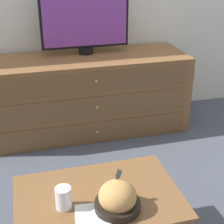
# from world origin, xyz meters

# --- Properties ---
(ground_plane) EXTENTS (12.00, 12.00, 0.00)m
(ground_plane) POSITION_xyz_m (0.00, 0.00, 0.00)
(ground_plane) COLOR #474C56
(dresser) EXTENTS (1.69, 0.59, 0.67)m
(dresser) POSITION_xyz_m (-0.12, -0.32, 0.34)
(dresser) COLOR brown
(dresser) RESTS_ON ground_plane
(tv) EXTENTS (0.75, 0.13, 0.51)m
(tv) POSITION_xyz_m (-0.12, -0.21, 0.94)
(tv) COLOR black
(tv) RESTS_ON dresser
(coffee_table) EXTENTS (0.81, 0.54, 0.39)m
(coffee_table) POSITION_xyz_m (-0.37, -1.74, 0.33)
(coffee_table) COLOR brown
(coffee_table) RESTS_ON ground_plane
(takeout_bowl) EXTENTS (0.22, 0.22, 0.17)m
(takeout_bowl) POSITION_xyz_m (-0.30, -1.85, 0.45)
(takeout_bowl) COLOR black
(takeout_bowl) RESTS_ON coffee_table
(drink_cup) EXTENTS (0.08, 0.08, 0.11)m
(drink_cup) POSITION_xyz_m (-0.54, -1.78, 0.44)
(drink_cup) COLOR white
(drink_cup) RESTS_ON coffee_table
(napkin) EXTENTS (0.18, 0.18, 0.00)m
(napkin) POSITION_xyz_m (-0.43, -1.87, 0.39)
(napkin) COLOR white
(napkin) RESTS_ON coffee_table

